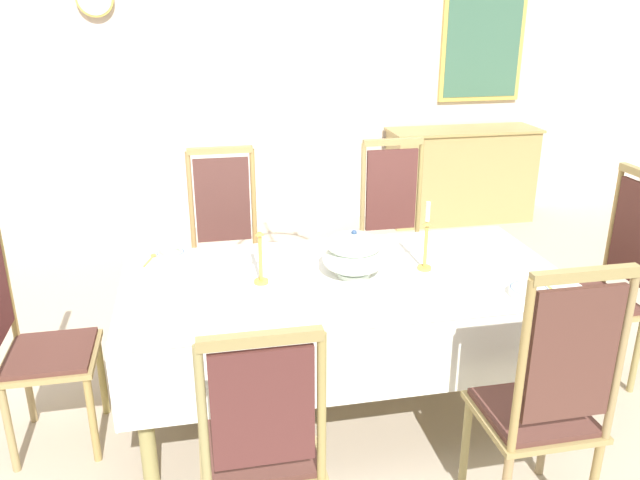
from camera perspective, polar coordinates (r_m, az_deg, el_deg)
The scene contains 19 objects.
ground at distance 3.61m, azimuth 1.81°, elevation -14.22°, with size 8.21×6.06×0.04m, color #BFAF9A.
back_wall at distance 6.02m, azimuth -5.00°, elevation 15.41°, with size 8.21×0.08×3.01m, color beige.
dining_table at distance 3.20m, azimuth 2.21°, elevation -4.50°, with size 2.16×1.06×0.75m.
tablecloth at distance 3.21m, azimuth 2.21°, elevation -4.80°, with size 2.18×1.08×0.37m.
chair_south_a at distance 2.40m, azimuth -5.30°, elevation -17.68°, with size 0.44×0.42×1.07m.
chair_north_a at distance 4.03m, azimuth -8.39°, elevation -0.59°, with size 0.44×0.42×1.21m.
chair_south_b at distance 2.69m, azimuth 19.52°, elevation -13.26°, with size 0.44×0.42×1.19m.
chair_north_b at distance 4.22m, azimuth 6.73°, elevation 0.52°, with size 0.44×0.42×1.21m.
chair_head_west at distance 3.26m, azimuth -24.45°, elevation -7.62°, with size 0.42×0.44×1.21m.
chair_head_east at distance 3.85m, azimuth 24.34°, elevation -3.30°, with size 0.42×0.44×1.21m.
soup_tureen at distance 3.14m, azimuth 3.02°, elevation -1.22°, with size 0.31×0.31×0.24m.
candlestick_west at distance 3.05m, azimuth -5.35°, elevation -1.27°, with size 0.07×0.07×0.37m.
candlestick_east at distance 3.24m, azimuth 9.44°, elevation -0.24°, with size 0.07×0.07×0.36m.
bowl_near_left at distance 3.11m, azimuth 18.15°, elevation -4.37°, with size 0.18×0.18×0.04m.
bowl_near_right at distance 3.47m, azimuth -13.19°, elevation -1.27°, with size 0.15×0.15×0.04m.
spoon_primary at distance 3.20m, azimuth 19.86°, elevation -4.20°, with size 0.05×0.18×0.01m.
spoon_secondary at distance 3.50m, azimuth -14.77°, elevation -1.46°, with size 0.06×0.17×0.01m.
sideboard at distance 6.38m, azimuth 12.43°, elevation 5.68°, with size 1.44×0.48×0.90m.
framed_painting at distance 6.52m, azimuth 14.36°, elevation 17.04°, with size 0.82×0.05×1.16m.
Camera 1 is at (-0.70, -2.88, 2.04)m, focal length 35.83 mm.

